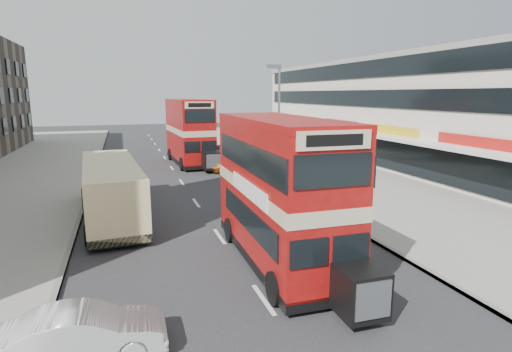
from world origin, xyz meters
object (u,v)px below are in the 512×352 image
object	(u,v)px
car_right_a	(277,187)
car_right_c	(215,150)
bus_main	(280,191)
bus_second	(189,131)
pedestrian_far	(248,145)
street_lamp	(278,114)
pedestrian_near	(328,177)
car_left_front	(84,334)
car_right_b	(238,164)
cyclist	(246,170)
coach	(111,188)

from	to	relation	value
car_right_a	car_right_c	distance (m)	17.93
bus_main	bus_second	size ratio (longest dim) A/B	0.94
car_right_c	pedestrian_far	size ratio (longest dim) A/B	1.86
bus_main	car_right_a	distance (m)	9.89
bus_second	car_right_c	xyz separation A→B (m)	(3.09, 3.86, -2.30)
car_right_a	bus_second	bearing A→B (deg)	-164.19
street_lamp	pedestrian_near	world-z (taller)	street_lamp
bus_main	bus_second	xyz separation A→B (m)	(0.35, 23.16, 0.18)
car_left_front	pedestrian_near	bearing A→B (deg)	-44.22
car_right_b	car_right_c	xyz separation A→B (m)	(0.05, 8.92, -0.03)
bus_main	car_right_b	xyz separation A→B (m)	(3.40, 18.10, -2.09)
car_left_front	pedestrian_far	bearing A→B (deg)	-23.01
car_right_a	cyclist	xyz separation A→B (m)	(-0.19, 5.79, -0.00)
car_right_c	pedestrian_far	bearing A→B (deg)	77.32
cyclist	car_right_a	bearing A→B (deg)	-94.91
car_left_front	car_right_a	world-z (taller)	car_right_a
car_left_front	pedestrian_near	xyz separation A→B (m)	(13.47, 13.56, 0.37)
car_left_front	car_right_a	distance (m)	16.33
street_lamp	pedestrian_near	distance (m)	5.74
street_lamp	bus_main	xyz separation A→B (m)	(-5.01, -13.39, -2.06)
bus_main	cyclist	xyz separation A→B (m)	(3.13, 14.87, -2.04)
bus_second	pedestrian_near	size ratio (longest dim) A/B	5.98
car_right_b	pedestrian_far	xyz separation A→B (m)	(3.39, 8.25, 0.47)
coach	bus_main	bearing A→B (deg)	-56.51
street_lamp	cyclist	xyz separation A→B (m)	(-1.88, 1.48, -4.10)
car_right_c	cyclist	size ratio (longest dim) A/B	1.70
coach	car_left_front	world-z (taller)	coach
car_left_front	street_lamp	bearing A→B (deg)	-32.86
street_lamp	car_right_a	bearing A→B (deg)	-111.37
street_lamp	pedestrian_far	bearing A→B (deg)	82.19
street_lamp	bus_second	world-z (taller)	street_lamp
car_right_c	pedestrian_near	world-z (taller)	pedestrian_near
bus_main	car_left_front	bearing A→B (deg)	32.28
bus_second	pedestrian_far	xyz separation A→B (m)	(6.43, 3.19, -1.80)
bus_main	coach	distance (m)	9.91
car_right_a	car_right_c	world-z (taller)	car_right_a
bus_main	bus_second	bearing A→B (deg)	-90.21
car_right_b	cyclist	size ratio (longest dim) A/B	2.21
bus_second	car_left_front	xyz separation A→B (m)	(-6.83, -27.14, -2.28)
street_lamp	coach	xyz separation A→B (m)	(-11.02, -5.60, -3.23)
bus_second	cyclist	distance (m)	9.02
car_left_front	car_right_a	xyz separation A→B (m)	(9.79, 13.07, 0.07)
car_left_front	bus_second	bearing A→B (deg)	-13.52
street_lamp	car_right_b	size ratio (longest dim) A/B	1.77
car_right_b	pedestrian_near	world-z (taller)	pedestrian_near
car_left_front	car_right_c	size ratio (longest dim) A/B	1.07
car_right_c	cyclist	world-z (taller)	cyclist
car_right_c	cyclist	distance (m)	12.15
car_left_front	cyclist	bearing A→B (deg)	-26.39
pedestrian_near	pedestrian_far	bearing A→B (deg)	-107.63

